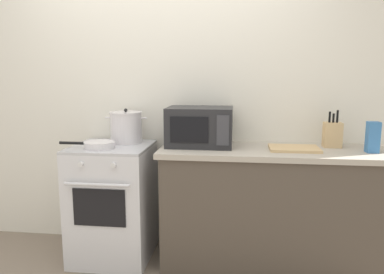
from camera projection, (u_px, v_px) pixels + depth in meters
back_wall at (199, 101)px, 3.11m from camera, size 4.40×0.10×2.50m
lower_cabinet_right at (271, 210)px, 2.83m from camera, size 1.64×0.56×0.88m
countertop_right at (273, 151)px, 2.75m from camera, size 1.70×0.60×0.04m
stove at (113, 202)px, 2.96m from camera, size 0.60×0.64×0.92m
stock_pot at (126, 127)px, 2.98m from camera, size 0.34×0.26×0.28m
frying_pan at (98, 145)px, 2.77m from camera, size 0.43×0.23×0.05m
microwave at (200, 127)px, 2.85m from camera, size 0.50×0.37×0.30m
cutting_board at (294, 148)px, 2.71m from camera, size 0.36×0.26×0.02m
knife_block at (332, 134)px, 2.80m from camera, size 0.13×0.10×0.28m
pasta_box at (373, 137)px, 2.60m from camera, size 0.08×0.08×0.22m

